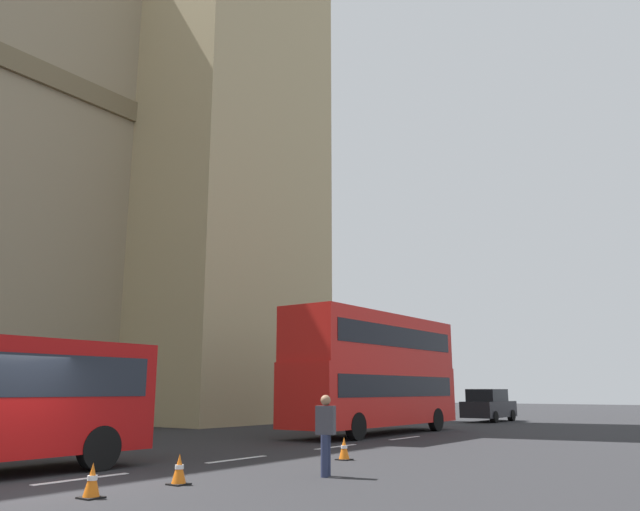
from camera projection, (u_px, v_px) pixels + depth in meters
ground_plane at (22, 487)px, 11.81m from camera, size 160.00×160.00×0.00m
lane_centre_marking at (82, 479)px, 12.82m from camera, size 29.80×0.16×0.01m
double_decker_bus at (375, 368)px, 26.43m from camera, size 10.30×2.54×4.90m
sedan_lead at (489, 405)px, 36.57m from camera, size 4.40×1.86×1.85m
traffic_cone_west at (92, 481)px, 10.59m from camera, size 0.36×0.36×0.58m
traffic_cone_middle at (179, 470)px, 12.10m from camera, size 0.36×0.36×0.58m
traffic_cone_east at (344, 449)px, 16.38m from camera, size 0.36×0.36×0.58m
pedestrian_near_cones at (326, 432)px, 13.37m from camera, size 0.36×0.46×1.69m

